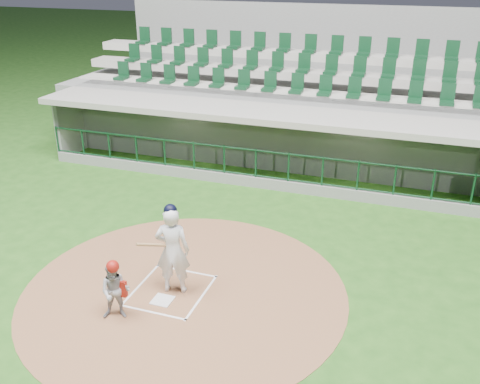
# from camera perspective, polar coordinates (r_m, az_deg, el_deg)

# --- Properties ---
(ground) EXTENTS (120.00, 120.00, 0.00)m
(ground) POSITION_cam_1_polar(r_m,az_deg,el_deg) (12.41, -6.80, -9.72)
(ground) COLOR #214F16
(ground) RESTS_ON ground
(dirt_circle) EXTENTS (7.20, 7.20, 0.01)m
(dirt_circle) POSITION_cam_1_polar(r_m,az_deg,el_deg) (12.15, -5.91, -10.46)
(dirt_circle) COLOR brown
(dirt_circle) RESTS_ON ground
(home_plate) EXTENTS (0.43, 0.43, 0.02)m
(home_plate) POSITION_cam_1_polar(r_m,az_deg,el_deg) (11.89, -8.28, -11.35)
(home_plate) COLOR silver
(home_plate) RESTS_ON dirt_circle
(batter_box_chalk) EXTENTS (1.55, 1.80, 0.01)m
(batter_box_chalk) POSITION_cam_1_polar(r_m,az_deg,el_deg) (12.18, -7.42, -10.37)
(batter_box_chalk) COLOR silver
(batter_box_chalk) RESTS_ON ground
(dugout_structure) EXTENTS (16.40, 3.70, 3.00)m
(dugout_structure) POSITION_cam_1_polar(r_m,az_deg,el_deg) (18.63, 3.78, 5.39)
(dugout_structure) COLOR slate
(dugout_structure) RESTS_ON ground
(seating_deck) EXTENTS (17.00, 6.72, 5.15)m
(seating_deck) POSITION_cam_1_polar(r_m,az_deg,el_deg) (21.38, 5.77, 9.02)
(seating_deck) COLOR slate
(seating_deck) RESTS_ON ground
(batter) EXTENTS (0.96, 0.97, 2.11)m
(batter) POSITION_cam_1_polar(r_m,az_deg,el_deg) (11.64, -7.21, -6.08)
(batter) COLOR white
(batter) RESTS_ON dirt_circle
(catcher) EXTENTS (0.74, 0.66, 1.33)m
(catcher) POSITION_cam_1_polar(r_m,az_deg,el_deg) (11.23, -13.15, -10.14)
(catcher) COLOR #99999F
(catcher) RESTS_ON dirt_circle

